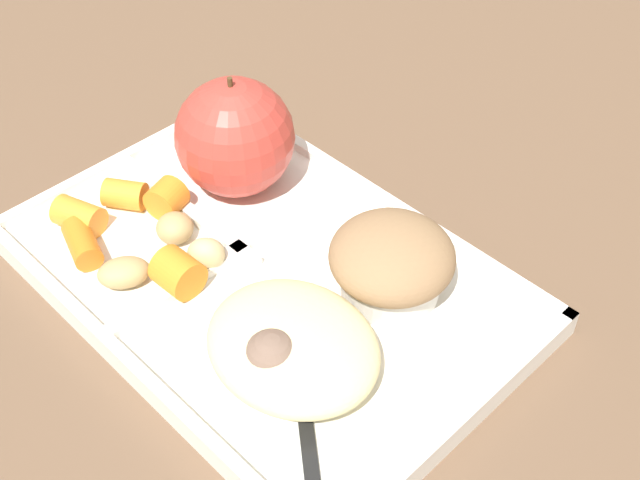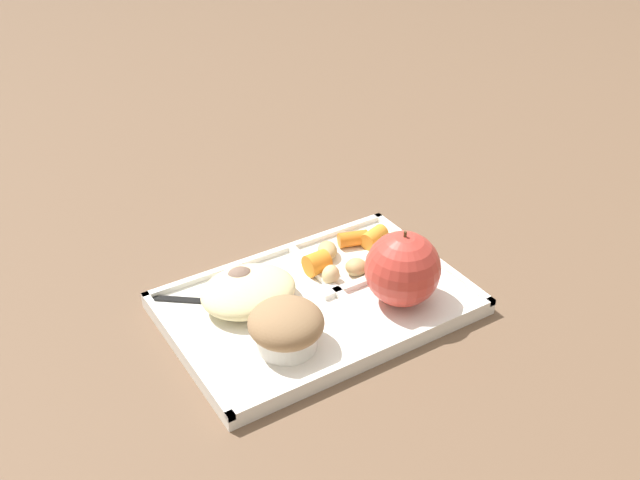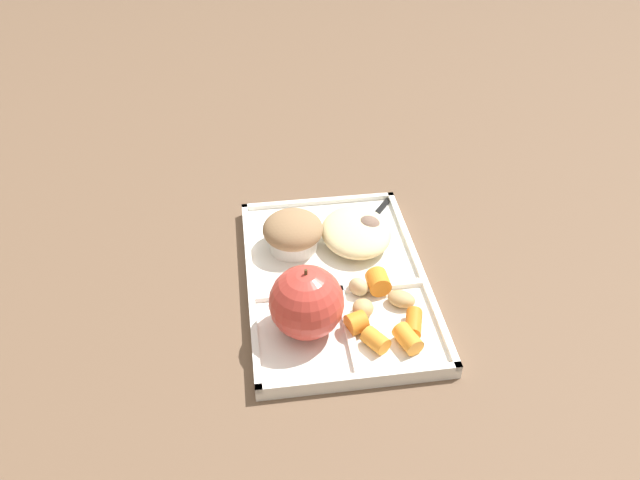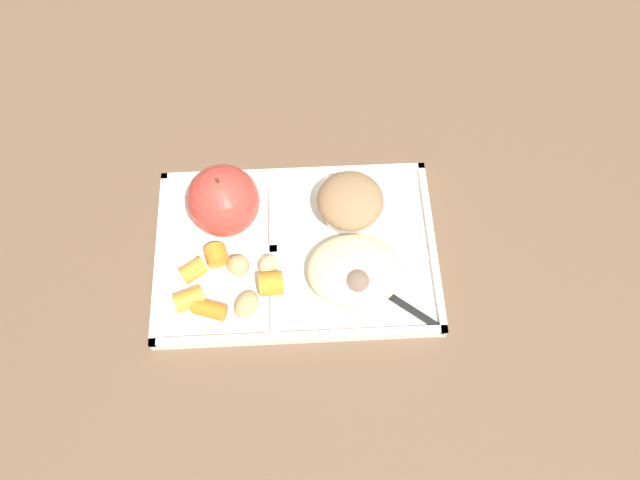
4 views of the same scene
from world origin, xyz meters
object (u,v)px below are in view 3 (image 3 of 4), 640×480
object	(u,v)px
bran_muffin	(293,232)
green_apple	(306,302)
plastic_fork	(365,227)
lunch_tray	(336,281)

from	to	relation	value
bran_muffin	green_apple	bearing A→B (deg)	-180.00
bran_muffin	plastic_fork	distance (m)	0.11
bran_muffin	plastic_fork	world-z (taller)	bran_muffin
bran_muffin	plastic_fork	bearing A→B (deg)	-74.62
green_apple	bran_muffin	size ratio (longest dim) A/B	1.15
lunch_tray	green_apple	xyz separation A→B (m)	(-0.08, 0.05, 0.05)
bran_muffin	plastic_fork	size ratio (longest dim) A/B	0.63
lunch_tray	bran_muffin	size ratio (longest dim) A/B	4.20
green_apple	bran_muffin	xyz separation A→B (m)	(0.15, 0.00, -0.02)
lunch_tray	bran_muffin	world-z (taller)	bran_muffin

